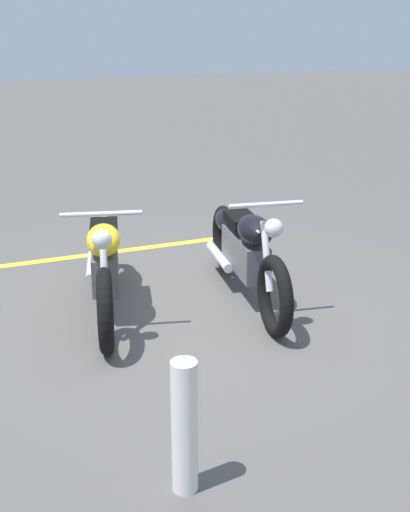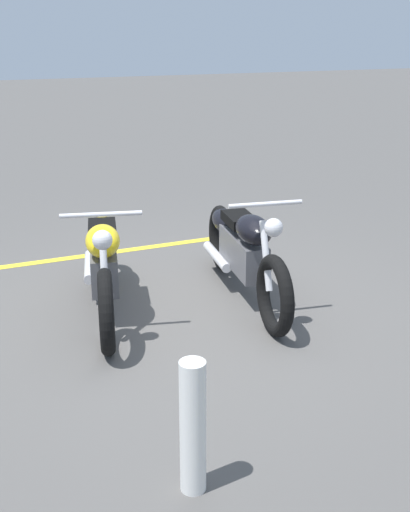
# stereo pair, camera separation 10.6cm
# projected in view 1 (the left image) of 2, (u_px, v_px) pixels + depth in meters

# --- Properties ---
(ground_plane) EXTENTS (60.00, 60.00, 0.00)m
(ground_plane) POSITION_uv_depth(u_px,v_px,m) (185.00, 310.00, 5.64)
(ground_plane) COLOR #514F4C
(motorcycle_bright_foreground) EXTENTS (2.18, 0.80, 1.04)m
(motorcycle_bright_foreground) POSITION_uv_depth(u_px,v_px,m) (105.00, 258.00, 5.55)
(motorcycle_bright_foreground) COLOR black
(motorcycle_bright_foreground) RESTS_ON ground
(motorcycle_dark_foreground) EXTENTS (2.21, 0.68, 1.04)m
(motorcycle_dark_foreground) POSITION_uv_depth(u_px,v_px,m) (245.00, 248.00, 5.81)
(motorcycle_dark_foreground) COLOR black
(motorcycle_dark_foreground) RESTS_ON ground
(bollard_post) EXTENTS (0.14, 0.14, 0.77)m
(bollard_post) POSITION_uv_depth(u_px,v_px,m) (185.00, 427.00, 3.31)
(bollard_post) COLOR white
(bollard_post) RESTS_ON ground
(parking_stripe_near) EXTENTS (0.18, 3.20, 0.01)m
(parking_stripe_near) POSITION_uv_depth(u_px,v_px,m) (84.00, 256.00, 7.01)
(parking_stripe_near) COLOR yellow
(parking_stripe_near) RESTS_ON ground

